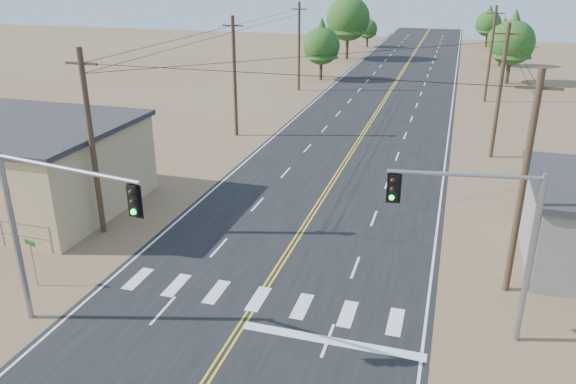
% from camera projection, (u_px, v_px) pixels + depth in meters
% --- Properties ---
extents(road, '(15.00, 200.00, 0.02)m').
position_uv_depth(road, '(351.00, 152.00, 44.29)').
color(road, black).
rests_on(road, ground).
extents(utility_pole_left_near, '(1.80, 0.30, 10.00)m').
position_uv_depth(utility_pole_left_near, '(92.00, 143.00, 29.18)').
color(utility_pole_left_near, '#4C3826').
rests_on(utility_pole_left_near, ground).
extents(utility_pole_left_mid, '(1.80, 0.30, 10.00)m').
position_uv_depth(utility_pole_left_mid, '(235.00, 76.00, 46.96)').
color(utility_pole_left_mid, '#4C3826').
rests_on(utility_pole_left_mid, ground).
extents(utility_pole_left_far, '(1.80, 0.30, 10.00)m').
position_uv_depth(utility_pole_left_far, '(299.00, 46.00, 64.73)').
color(utility_pole_left_far, '#4C3826').
rests_on(utility_pole_left_far, ground).
extents(utility_pole_right_near, '(1.80, 0.30, 10.00)m').
position_uv_depth(utility_pole_right_near, '(523.00, 185.00, 23.59)').
color(utility_pole_right_near, '#4C3826').
rests_on(utility_pole_right_near, ground).
extents(utility_pole_right_mid, '(1.80, 0.30, 10.00)m').
position_uv_depth(utility_pole_right_mid, '(500.00, 91.00, 41.36)').
color(utility_pole_right_mid, '#4C3826').
rests_on(utility_pole_right_mid, ground).
extents(utility_pole_right_far, '(1.80, 0.30, 10.00)m').
position_uv_depth(utility_pole_right_far, '(490.00, 54.00, 59.13)').
color(utility_pole_right_far, '#4C3826').
rests_on(utility_pole_right_far, ground).
extents(signal_mast_left, '(6.65, 1.37, 7.31)m').
position_uv_depth(signal_mast_left, '(46.00, 217.00, 20.84)').
color(signal_mast_left, gray).
rests_on(signal_mast_left, ground).
extents(signal_mast_right, '(5.51, 1.16, 6.96)m').
position_uv_depth(signal_mast_right, '(490.00, 230.00, 20.52)').
color(signal_mast_right, gray).
rests_on(signal_mast_right, ground).
extents(street_sign, '(0.67, 0.19, 2.30)m').
position_uv_depth(street_sign, '(32.00, 256.00, 25.26)').
color(street_sign, gray).
rests_on(street_sign, ground).
extents(tree_left_near, '(4.70, 4.70, 7.83)m').
position_uv_depth(tree_left_near, '(321.00, 42.00, 70.99)').
color(tree_left_near, '#3F2D1E').
rests_on(tree_left_near, ground).
extents(tree_left_mid, '(6.72, 6.72, 11.20)m').
position_uv_depth(tree_left_mid, '(348.00, 14.00, 86.61)').
color(tree_left_mid, '#3F2D1E').
rests_on(tree_left_mid, ground).
extents(tree_left_far, '(3.47, 3.47, 5.78)m').
position_uv_depth(tree_left_far, '(368.00, 27.00, 101.16)').
color(tree_left_far, '#3F2D1E').
rests_on(tree_left_far, ground).
extents(tree_right_near, '(5.43, 5.43, 9.05)m').
position_uv_depth(tree_right_near, '(513.00, 38.00, 68.45)').
color(tree_right_near, '#3F2D1E').
rests_on(tree_right_near, ground).
extents(tree_right_mid, '(4.24, 4.24, 7.07)m').
position_uv_depth(tree_right_mid, '(503.00, 36.00, 81.20)').
color(tree_right_mid, '#3F2D1E').
rests_on(tree_right_mid, ground).
extents(tree_right_far, '(4.49, 4.49, 7.49)m').
position_uv_depth(tree_right_far, '(489.00, 21.00, 100.58)').
color(tree_right_far, '#3F2D1E').
rests_on(tree_right_far, ground).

